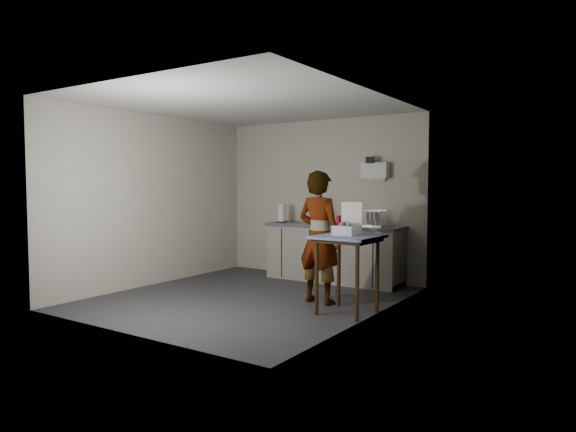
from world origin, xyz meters
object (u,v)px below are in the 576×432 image
Objects in this scene: kitchen_counter at (334,255)px; bakery_box at (347,228)px; dish_rack at (373,222)px; dark_bottle at (320,215)px; paper_towel at (282,214)px; soap_bottle at (318,213)px; side_table at (348,246)px; soda_can at (339,220)px; standing_man at (319,237)px.

bakery_box is at bearing -56.97° from kitchen_counter.
dark_bottle is at bearing 177.37° from dish_rack.
dark_bottle is 0.67× the size of bakery_box.
bakery_box is at bearing -37.57° from paper_towel.
soap_bottle reaches higher than dark_bottle.
bakery_box reaches higher than side_table.
side_table is 6.75× the size of soda_can.
standing_man is 0.58m from bakery_box.
dark_bottle is (-1.38, 1.76, 0.23)m from side_table.
standing_man is at bearing -71.83° from soda_can.
dark_bottle is at bearing 14.86° from paper_towel.
kitchen_counter is at bearing -178.41° from dish_rack.
paper_towel is (-0.64, -0.17, 0.01)m from dark_bottle.
soda_can is 1.91m from bakery_box.
standing_man is 6.56× the size of dark_bottle.
soda_can is at bearing 119.79° from bakery_box.
dark_bottle is at bearing 173.49° from soda_can.
soda_can is at bearing -66.38° from standing_man.
soda_can is 0.40× the size of dish_rack.
soda_can is 1.01m from paper_towel.
kitchen_counter is 1.57m from standing_man.
standing_man reaches higher than dark_bottle.
dish_rack is at bearing -0.22° from soda_can.
soap_bottle is at bearing -154.69° from kitchen_counter.
soap_bottle reaches higher than kitchen_counter.
standing_man is at bearing -41.54° from paper_towel.
dish_rack is at bearing 8.10° from soap_bottle.
dish_rack reaches higher than kitchen_counter.
standing_man reaches higher than soda_can.
paper_towel is at bearing -173.35° from kitchen_counter.
dish_rack is 0.90× the size of bakery_box.
side_table is 3.57× the size of dark_bottle.
dish_rack is at bearing 102.59° from bakery_box.
kitchen_counter is at bearing 124.17° from side_table.
dark_bottle is 0.87× the size of paper_towel.
side_table is 2.58m from paper_towel.
kitchen_counter is 16.21× the size of soda_can.
standing_man is 12.39× the size of soda_can.
side_table is 1.77m from dish_rack.
soda_can is at bearing 179.78° from dish_rack.
soda_can is (-1.02, 1.71, 0.17)m from side_table.
dish_rack is at bearing 1.59° from kitchen_counter.
standing_man is 1.97m from paper_towel.
bakery_box is at bearing 122.41° from side_table.
standing_man is 1.53m from soap_bottle.
paper_towel is (-0.69, 0.00, -0.03)m from soap_bottle.
soap_bottle is 0.18m from dark_bottle.
bakery_box is at bearing 162.00° from standing_man.
dark_bottle is at bearing 127.51° from bakery_box.
paper_towel is 2.49m from bakery_box.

